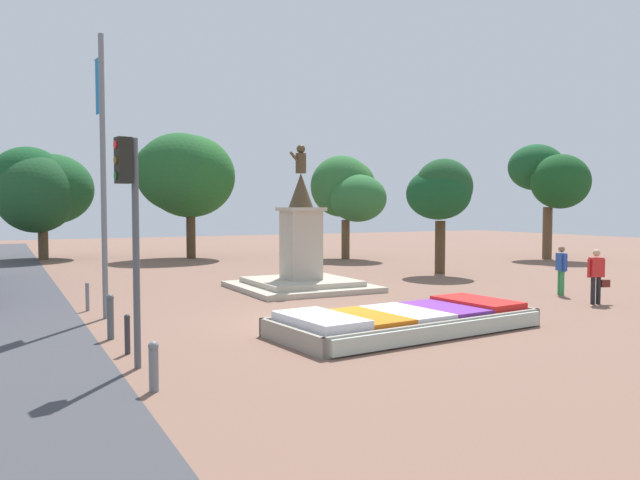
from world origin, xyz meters
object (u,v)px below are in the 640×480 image
pedestrian_with_handbag (597,273)px  kerb_bollard_mid_a (127,333)px  kerb_bollard_mid_b (110,316)px  pedestrian_near_planter (561,267)px  statue_monument (301,260)px  traffic_light_near_crossing (130,209)px  banner_pole (103,170)px  flower_planter (406,321)px  kerb_bollard_north (87,296)px  kerb_bollard_south (154,365)px

pedestrian_with_handbag → kerb_bollard_mid_a: size_ratio=2.07×
kerb_bollard_mid_a → kerb_bollard_mid_b: (-0.08, 1.57, 0.11)m
pedestrian_near_planter → statue_monument: bearing=142.9°
traffic_light_near_crossing → banner_pole: banner_pole is taller
flower_planter → banner_pole: 8.53m
statue_monument → traffic_light_near_crossing: (-7.32, -8.37, 1.82)m
banner_pole → pedestrian_near_planter: 14.37m
kerb_bollard_mid_a → kerb_bollard_mid_b: kerb_bollard_mid_b is taller
kerb_bollard_north → pedestrian_with_handbag: bearing=-22.5°
flower_planter → kerb_bollard_mid_b: size_ratio=6.62×
flower_planter → banner_pole: banner_pole is taller
banner_pole → kerb_bollard_mid_b: (-0.29, -2.77, -3.29)m
statue_monument → banner_pole: banner_pole is taller
pedestrian_near_planter → kerb_bollard_mid_b: 14.18m
kerb_bollard_south → kerb_bollard_mid_a: size_ratio=1.01×
pedestrian_with_handbag → kerb_bollard_south: bearing=-168.1°
kerb_bollard_mid_b → kerb_bollard_north: kerb_bollard_mid_b is taller
flower_planter → pedestrian_near_planter: 8.37m
statue_monument → kerb_bollard_north: size_ratio=6.30×
pedestrian_with_handbag → kerb_bollard_mid_b: bearing=173.9°
traffic_light_near_crossing → pedestrian_with_handbag: (13.65, 1.32, -1.93)m
pedestrian_near_planter → kerb_bollard_mid_a: 14.23m
flower_planter → pedestrian_near_planter: size_ratio=4.05×
kerb_bollard_south → statue_monument: bearing=53.7°
statue_monument → traffic_light_near_crossing: bearing=-131.1°
pedestrian_near_planter → kerb_bollard_mid_a: bearing=-172.2°
statue_monument → kerb_bollard_south: (-7.27, -9.91, -0.59)m
pedestrian_with_handbag → kerb_bollard_mid_a: 13.53m
kerb_bollard_mid_b → kerb_bollard_north: size_ratio=1.24×
banner_pole → kerb_bollard_south: (-0.31, -7.08, -3.39)m
statue_monument → pedestrian_with_handbag: (6.34, -7.05, -0.10)m
kerb_bollard_mid_a → kerb_bollard_north: (-0.05, 5.75, 0.01)m
kerb_bollard_mid_a → banner_pole: bearing=87.1°
kerb_bollard_mid_b → traffic_light_near_crossing: bearing=-91.2°
traffic_light_near_crossing → kerb_bollard_mid_b: size_ratio=4.13×
pedestrian_near_planter → kerb_bollard_mid_b: size_ratio=1.63×
kerb_bollard_south → kerb_bollard_north: bearing=89.8°
statue_monument → pedestrian_with_handbag: bearing=-48.1°
flower_planter → kerb_bollard_mid_a: kerb_bollard_mid_a is taller
pedestrian_with_handbag → kerb_bollard_north: pedestrian_with_handbag is taller
pedestrian_with_handbag → kerb_bollard_south: pedestrian_with_handbag is taller
pedestrian_with_handbag → kerb_bollard_mid_b: size_ratio=1.65×
statue_monument → kerb_bollard_mid_a: statue_monument is taller
kerb_bollard_north → statue_monument: bearing=11.1°
traffic_light_near_crossing → banner_pole: (0.35, 5.54, 0.97)m
kerb_bollard_mid_a → kerb_bollard_mid_b: bearing=92.8°
kerb_bollard_south → kerb_bollard_north: (0.04, 8.49, -0.00)m
traffic_light_near_crossing → kerb_bollard_mid_a: (0.13, 1.20, -2.43)m
statue_monument → traffic_light_near_crossing: statue_monument is taller
kerb_bollard_mid_b → kerb_bollard_south: bearing=-90.2°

